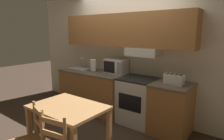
# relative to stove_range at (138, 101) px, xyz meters

# --- Properties ---
(ground_plane) EXTENTS (16.00, 16.00, 0.00)m
(ground_plane) POSITION_rel_stove_range_xyz_m (-0.47, 0.31, -0.44)
(ground_plane) COLOR #3D2D23
(wall_back) EXTENTS (5.27, 0.38, 2.55)m
(wall_back) POSITION_rel_stove_range_xyz_m (-0.46, 0.24, 1.06)
(wall_back) COLOR silver
(wall_back) RESTS_ON ground_plane
(lower_counter_main) EXTENTS (1.57, 0.68, 0.88)m
(lower_counter_main) POSITION_rel_stove_range_xyz_m (-1.13, -0.02, 0.00)
(lower_counter_main) COLOR #A36B38
(lower_counter_main) RESTS_ON ground_plane
(lower_counter_right_stub) EXTENTS (0.64, 0.68, 0.88)m
(lower_counter_right_stub) POSITION_rel_stove_range_xyz_m (0.66, -0.02, 0.00)
(lower_counter_right_stub) COLOR #A36B38
(lower_counter_right_stub) RESTS_ON ground_plane
(stove_range) EXTENTS (0.67, 0.62, 0.88)m
(stove_range) POSITION_rel_stove_range_xyz_m (0.00, 0.00, 0.00)
(stove_range) COLOR silver
(stove_range) RESTS_ON ground_plane
(microwave) EXTENTS (0.45, 0.32, 0.29)m
(microwave) POSITION_rel_stove_range_xyz_m (-0.61, 0.13, 0.59)
(microwave) COLOR silver
(microwave) RESTS_ON lower_counter_main
(toaster) EXTENTS (0.32, 0.16, 0.17)m
(toaster) POSITION_rel_stove_range_xyz_m (0.69, -0.04, 0.53)
(toaster) COLOR silver
(toaster) RESTS_ON lower_counter_right_stub
(sink_basin) EXTENTS (0.53, 0.36, 0.27)m
(sink_basin) POSITION_rel_stove_range_xyz_m (-1.54, -0.02, 0.46)
(sink_basin) COLOR #B7BABF
(sink_basin) RESTS_ON lower_counter_main
(paper_towel_roll) EXTENTS (0.15, 0.15, 0.26)m
(paper_towel_roll) POSITION_rel_stove_range_xyz_m (-1.12, -0.02, 0.57)
(paper_towel_roll) COLOR black
(paper_towel_roll) RESTS_ON lower_counter_main
(dining_table) EXTENTS (0.99, 0.71, 0.75)m
(dining_table) POSITION_rel_stove_range_xyz_m (-0.22, -1.52, 0.20)
(dining_table) COLOR #B27F4C
(dining_table) RESTS_ON ground_plane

